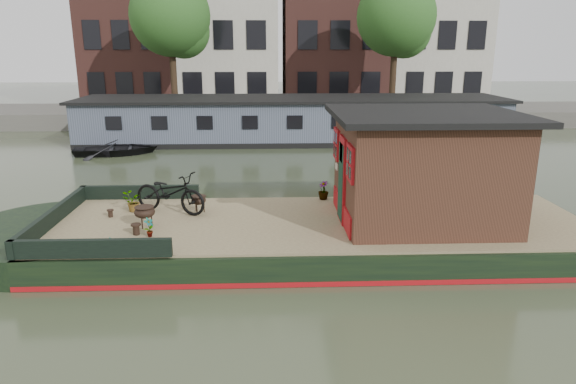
{
  "coord_description": "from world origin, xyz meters",
  "views": [
    {
      "loc": [
        -1.19,
        -10.87,
        4.38
      ],
      "look_at": [
        -0.75,
        0.5,
        1.19
      ],
      "focal_mm": 32.0,
      "sensor_mm": 36.0,
      "label": 1
    }
  ],
  "objects_px": {
    "cabin": "(422,167)",
    "brazier_rear": "(199,204)",
    "dinghy": "(116,146)",
    "brazier_front": "(145,217)",
    "potted_plant_a": "(149,227)",
    "bicycle": "(170,193)"
  },
  "relations": [
    {
      "from": "potted_plant_a",
      "to": "brazier_front",
      "type": "height_order",
      "value": "brazier_front"
    },
    {
      "from": "potted_plant_a",
      "to": "dinghy",
      "type": "height_order",
      "value": "potted_plant_a"
    },
    {
      "from": "potted_plant_a",
      "to": "brazier_front",
      "type": "relative_size",
      "value": 0.88
    },
    {
      "from": "cabin",
      "to": "brazier_rear",
      "type": "height_order",
      "value": "cabin"
    },
    {
      "from": "dinghy",
      "to": "potted_plant_a",
      "type": "bearing_deg",
      "value": -171.99
    },
    {
      "from": "bicycle",
      "to": "potted_plant_a",
      "type": "distance_m",
      "value": 1.65
    },
    {
      "from": "cabin",
      "to": "dinghy",
      "type": "bearing_deg",
      "value": 131.9
    },
    {
      "from": "cabin",
      "to": "bicycle",
      "type": "distance_m",
      "value": 5.78
    },
    {
      "from": "bicycle",
      "to": "potted_plant_a",
      "type": "bearing_deg",
      "value": -160.98
    },
    {
      "from": "brazier_front",
      "to": "brazier_rear",
      "type": "xyz_separation_m",
      "value": [
        1.03,
        0.98,
        -0.03
      ]
    },
    {
      "from": "cabin",
      "to": "brazier_front",
      "type": "xyz_separation_m",
      "value": [
        -6.05,
        -0.28,
        -0.99
      ]
    },
    {
      "from": "cabin",
      "to": "brazier_rear",
      "type": "bearing_deg",
      "value": 172.02
    },
    {
      "from": "cabin",
      "to": "dinghy",
      "type": "height_order",
      "value": "cabin"
    },
    {
      "from": "potted_plant_a",
      "to": "cabin",
      "type": "bearing_deg",
      "value": 8.59
    },
    {
      "from": "potted_plant_a",
      "to": "dinghy",
      "type": "bearing_deg",
      "value": 108.85
    },
    {
      "from": "potted_plant_a",
      "to": "brazier_front",
      "type": "distance_m",
      "value": 0.64
    },
    {
      "from": "cabin",
      "to": "brazier_front",
      "type": "relative_size",
      "value": 8.57
    },
    {
      "from": "dinghy",
      "to": "brazier_rear",
      "type": "bearing_deg",
      "value": -165.57
    },
    {
      "from": "cabin",
      "to": "brazier_front",
      "type": "distance_m",
      "value": 6.14
    },
    {
      "from": "bicycle",
      "to": "brazier_front",
      "type": "xyz_separation_m",
      "value": [
        -0.37,
        -1.02,
        -0.25
      ]
    },
    {
      "from": "cabin",
      "to": "brazier_rear",
      "type": "relative_size",
      "value": 9.73
    },
    {
      "from": "potted_plant_a",
      "to": "brazier_front",
      "type": "bearing_deg",
      "value": 110.01
    }
  ]
}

